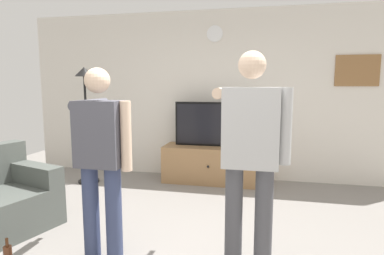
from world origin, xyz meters
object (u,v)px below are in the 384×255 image
object	(u,v)px
framed_picture	(357,71)
person_standing_nearer_lamp	(101,155)
tv_stand	(211,164)
wall_clock	(215,34)
floor_lamp	(85,101)
person_standing_nearer_couch	(250,151)
television	(212,124)

from	to	relation	value
framed_picture	person_standing_nearer_lamp	size ratio (longest dim) A/B	0.36
tv_stand	wall_clock	world-z (taller)	wall_clock
framed_picture	person_standing_nearer_lamp	xyz separation A→B (m)	(-2.66, -2.75, -0.79)
tv_stand	person_standing_nearer_lamp	size ratio (longest dim) A/B	0.89
floor_lamp	person_standing_nearer_couch	size ratio (longest dim) A/B	1.01
floor_lamp	wall_clock	bearing A→B (deg)	20.96
framed_picture	person_standing_nearer_lamp	distance (m)	3.90
wall_clock	person_standing_nearer_lamp	xyz separation A→B (m)	(-0.56, -2.74, -1.38)
television	floor_lamp	distance (m)	1.97
television	wall_clock	size ratio (longest dim) A/B	4.58
television	framed_picture	world-z (taller)	framed_picture
tv_stand	person_standing_nearer_couch	size ratio (longest dim) A/B	0.83
tv_stand	person_standing_nearer_lamp	xyz separation A→B (m)	(-0.56, -2.45, 0.66)
framed_picture	floor_lamp	xyz separation A→B (m)	(-3.99, -0.73, -0.45)
television	wall_clock	world-z (taller)	wall_clock
television	person_standing_nearer_lamp	bearing A→B (deg)	-102.56
television	framed_picture	size ratio (longest dim) A/B	1.91
television	person_standing_nearer_couch	xyz separation A→B (m)	(0.69, -2.45, 0.10)
television	person_standing_nearer_lamp	distance (m)	2.56
tv_stand	television	size ratio (longest dim) A/B	1.28
tv_stand	framed_picture	xyz separation A→B (m)	(2.11, 0.30, 1.45)
person_standing_nearer_couch	wall_clock	bearing A→B (deg)	104.33
framed_picture	person_standing_nearer_couch	distance (m)	3.13
tv_stand	wall_clock	size ratio (longest dim) A/B	5.86
tv_stand	wall_clock	bearing A→B (deg)	90.00
tv_stand	wall_clock	distance (m)	2.06
framed_picture	wall_clock	bearing A→B (deg)	-179.86
television	wall_clock	bearing A→B (deg)	90.00
television	person_standing_nearer_couch	world-z (taller)	person_standing_nearer_couch
floor_lamp	person_standing_nearer_lamp	world-z (taller)	floor_lamp
wall_clock	floor_lamp	distance (m)	2.27
tv_stand	television	world-z (taller)	television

